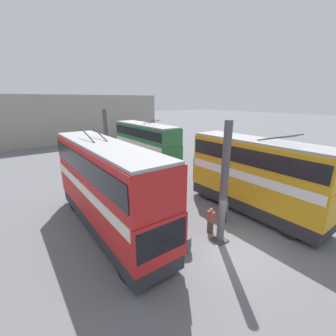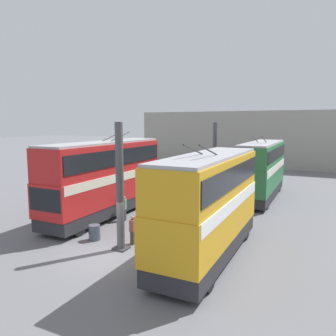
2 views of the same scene
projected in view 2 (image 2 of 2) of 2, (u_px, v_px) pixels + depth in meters
ground_plane at (107, 258)px, 15.79m from camera, size 240.00×240.00×0.00m
depot_back_wall at (255, 140)px, 46.75m from camera, size 0.50×36.00×8.17m
support_column_near at (120, 190)px, 16.44m from camera, size 0.72×0.72×6.50m
support_column_far at (215, 159)px, 30.27m from camera, size 0.72×0.72×6.50m
bus_left_near at (209, 200)px, 15.47m from camera, size 9.35×2.54×5.61m
bus_left_far at (261, 167)px, 27.94m from camera, size 10.19×2.54×5.45m
bus_right_far at (105, 174)px, 22.52m from camera, size 11.00×2.54×5.82m
person_by_right_row at (124, 208)px, 21.66m from camera, size 0.47×0.34×1.67m
person_aisle_foreground at (133, 229)px, 17.48m from camera, size 0.43×0.26×1.55m
person_by_left_row at (162, 231)px, 17.05m from camera, size 0.48×0.43×1.67m
oil_drum at (95, 232)px, 18.15m from camera, size 0.66×0.66×0.85m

